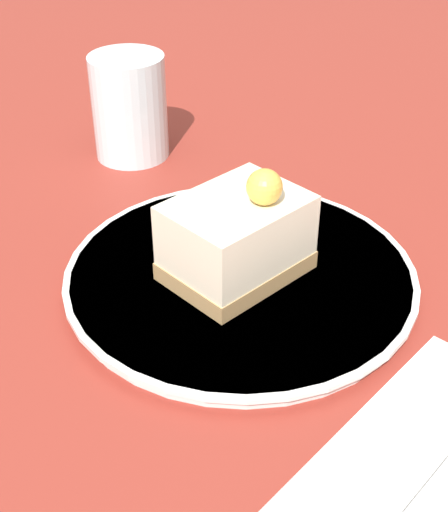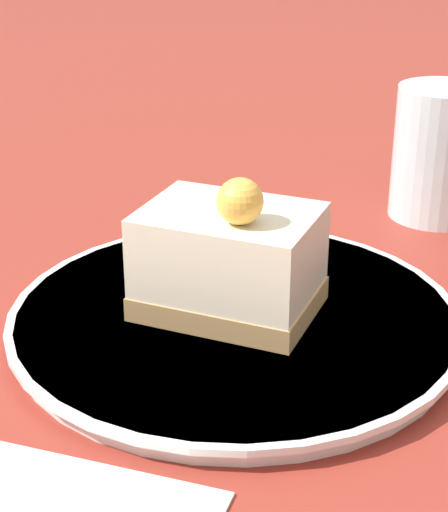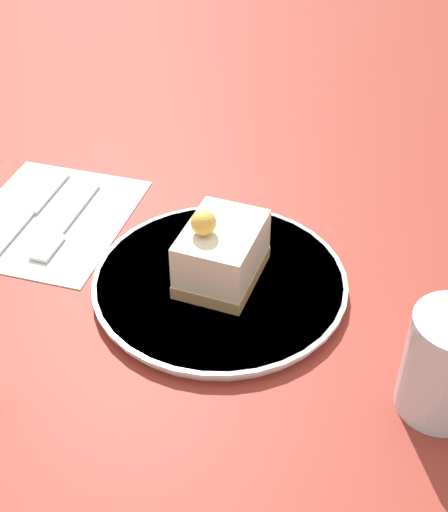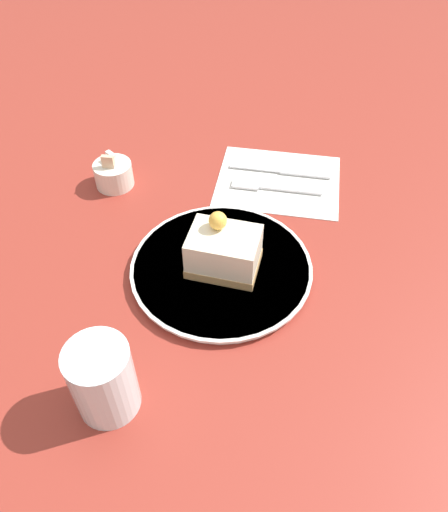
% 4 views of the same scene
% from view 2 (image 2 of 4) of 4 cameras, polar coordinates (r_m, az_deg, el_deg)
% --- Properties ---
extents(ground_plane, '(4.00, 4.00, 0.00)m').
position_cam_2_polar(ground_plane, '(0.52, -1.90, -4.18)').
color(ground_plane, maroon).
extents(plate, '(0.26, 0.26, 0.01)m').
position_cam_2_polar(plate, '(0.50, 0.94, -4.04)').
color(plate, silver).
rests_on(plate, ground_plane).
extents(cake_slice, '(0.09, 0.11, 0.09)m').
position_cam_2_polar(cake_slice, '(0.48, 0.27, -0.30)').
color(cake_slice, '#AD8451').
rests_on(cake_slice, plate).
extents(drinking_glass, '(0.07, 0.07, 0.10)m').
position_cam_2_polar(drinking_glass, '(0.67, 14.27, 6.68)').
color(drinking_glass, silver).
rests_on(drinking_glass, ground_plane).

